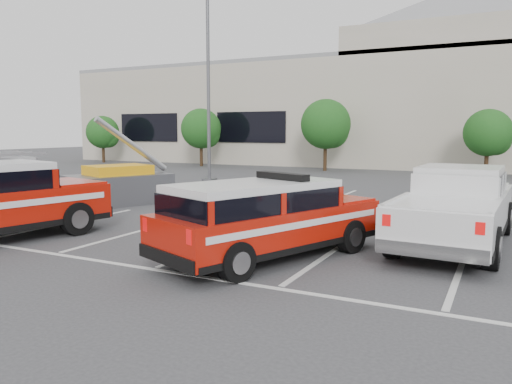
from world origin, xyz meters
TOP-DOWN VIEW (x-y plane):
  - ground at (0.00, 0.00)m, footprint 120.00×120.00m
  - stall_markings at (0.00, 4.50)m, footprint 23.00×15.00m
  - convention_building at (0.18, 31.86)m, footprint 60.00×16.99m
  - tree_far_left at (-24.91, 22.05)m, footprint 2.77×2.77m
  - tree_left at (-14.91, 22.05)m, footprint 3.07×3.07m
  - tree_mid_left at (-4.91, 22.05)m, footprint 3.37×3.37m
  - tree_mid_right at (5.09, 22.05)m, footprint 2.77×2.77m
  - light_pole_left at (-8.00, 12.00)m, footprint 0.90×0.60m
  - fire_chief_suv at (1.64, -1.05)m, footprint 3.65×5.47m
  - white_pickup at (5.08, 2.16)m, footprint 2.39×6.12m
  - utility_rig at (-6.99, 3.77)m, footprint 4.29×4.13m

SIDE VIEW (x-z plane):
  - ground at x=0.00m, z-range 0.00..0.00m
  - stall_markings at x=0.00m, z-range 0.00..0.01m
  - utility_rig at x=-6.99m, z-range -0.97..2.27m
  - white_pickup at x=5.08m, z-range -0.19..1.66m
  - fire_chief_suv at x=1.64m, z-range -0.17..1.65m
  - tree_far_left at x=-24.91m, z-range 0.51..4.50m
  - tree_mid_right at x=5.09m, z-range 0.51..4.50m
  - tree_left at x=-14.91m, z-range 0.56..4.98m
  - tree_mid_left at x=-4.91m, z-range 0.62..5.46m
  - convention_building at x=0.18m, z-range -1.88..11.32m
  - light_pole_left at x=-8.00m, z-range 0.07..10.31m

